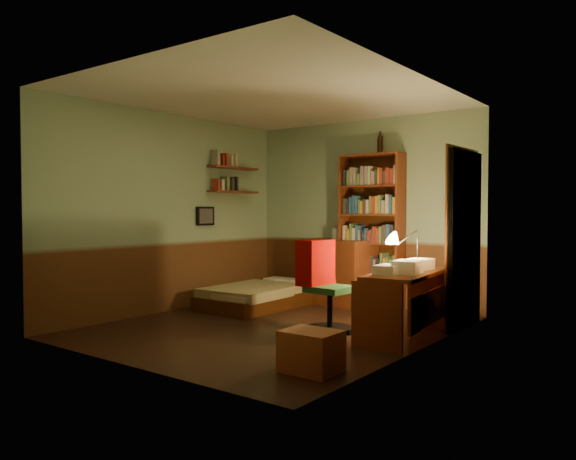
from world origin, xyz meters
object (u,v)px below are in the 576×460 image
Objects in this scene: dresser at (338,272)px; office_chair at (330,288)px; desk_lamp at (418,240)px; mini_stereo at (344,234)px; bookshelf at (371,231)px; bed at (261,288)px; cardboard_box_b at (303,354)px; cardboard_box_a at (311,351)px; desk at (406,305)px.

office_chair is at bearing -50.91° from dresser.
office_chair is (-0.77, -0.56, -0.53)m from desk_lamp.
mini_stereo reaches higher than office_chair.
bed is at bearing -145.29° from bookshelf.
dresser reaches higher than cardboard_box_b.
cardboard_box_a is (-0.06, -1.94, -0.83)m from desk_lamp.
dresser is at bearing 133.61° from desk.
office_chair is at bearing 117.20° from cardboard_box_a.
desk reaches higher than bed.
mini_stereo is 3.50m from cardboard_box_b.
desk reaches higher than cardboard_box_a.
dresser is at bearing -170.65° from bookshelf.
desk is at bearing -29.59° from dresser.
dresser is 1.65× the size of desk_lamp.
mini_stereo is at bearing 174.17° from bookshelf.
mini_stereo reaches higher than cardboard_box_b.
bed is 1.80× the size of office_chair.
bookshelf is at bearing 20.22° from dresser.
cardboard_box_a is at bearing -18.51° from cardboard_box_b.
cardboard_box_a is at bearing -42.50° from bed.
cardboard_box_b is (-0.17, -1.90, -0.89)m from desk_lamp.
cardboard_box_b is (2.24, -2.14, -0.14)m from bed.
desk is 1.58m from cardboard_box_a.
cardboard_box_a is (-0.10, -1.57, -0.18)m from desk.
mini_stereo is (0.02, 0.13, 0.54)m from dresser.
bookshelf reaches higher than desk_lamp.
desk_lamp is (1.18, -1.12, -0.04)m from bookshelf.
mini_stereo reaches higher than cardboard_box_a.
office_chair is 1.58m from cardboard_box_a.
mini_stereo is at bearing 116.92° from cardboard_box_a.
cardboard_box_a is at bearing -70.72° from bookshelf.
bed is 1.66× the size of dresser.
bed is 2.54m from desk_lamp.
desk_lamp is (1.66, -1.04, 0.55)m from dresser.
dresser is 0.80× the size of desk.
desk is at bearing -51.50° from bookshelf.
desk_lamp reaches higher than office_chair.
office_chair is (0.88, -1.59, 0.02)m from dresser.
mini_stereo is at bearing 90.93° from dresser.
desk_lamp reaches higher than cardboard_box_b.
dresser is 3.31m from cardboard_box_b.
bookshelf is 3.36× the size of desk_lamp.
bookshelf reaches higher than bed.
desk is (1.67, -1.53, -0.65)m from mini_stereo.
office_chair is (-0.81, -0.19, 0.13)m from desk.
desk_lamp is 1.09m from office_chair.
mini_stereo is 0.86× the size of cardboard_box_b.
mini_stereo reaches higher than dresser.
bookshelf is 1.63m from desk_lamp.
office_chair is 2.10× the size of cardboard_box_a.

